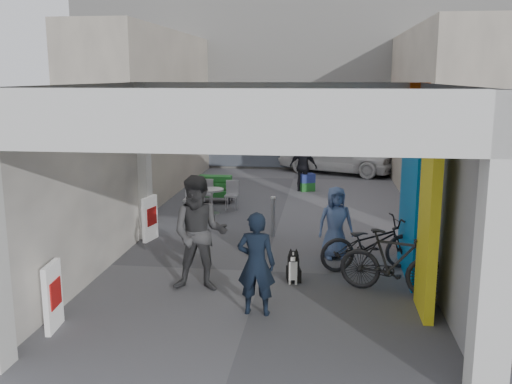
# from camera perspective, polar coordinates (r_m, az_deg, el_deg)

# --- Properties ---
(ground) EXTENTS (90.00, 90.00, 0.00)m
(ground) POSITION_cam_1_polar(r_m,az_deg,el_deg) (10.91, 0.71, -7.92)
(ground) COLOR #545459
(ground) RESTS_ON ground
(arcade_canopy) EXTENTS (6.40, 6.45, 6.40)m
(arcade_canopy) POSITION_cam_1_polar(r_m,az_deg,el_deg) (9.51, 3.43, 3.47)
(arcade_canopy) COLOR silver
(arcade_canopy) RESTS_ON ground
(far_building) EXTENTS (18.00, 4.08, 8.00)m
(far_building) POSITION_cam_1_polar(r_m,az_deg,el_deg) (24.24, 4.46, 12.35)
(far_building) COLOR silver
(far_building) RESTS_ON ground
(plaza_bldg_left) EXTENTS (2.00, 9.00, 5.00)m
(plaza_bldg_left) POSITION_cam_1_polar(r_m,az_deg,el_deg) (18.63, -10.67, 7.86)
(plaza_bldg_left) COLOR #BDB19D
(plaza_bldg_left) RESTS_ON ground
(plaza_bldg_right) EXTENTS (2.00, 9.00, 5.00)m
(plaza_bldg_right) POSITION_cam_1_polar(r_m,az_deg,el_deg) (18.08, 17.92, 7.39)
(plaza_bldg_right) COLOR #BDB19D
(plaza_bldg_right) RESTS_ON ground
(bollard_left) EXTENTS (0.09, 0.09, 0.90)m
(bollard_left) POSITION_cam_1_polar(r_m,az_deg,el_deg) (13.41, -5.30, -2.25)
(bollard_left) COLOR #999CA1
(bollard_left) RESTS_ON ground
(bollard_center) EXTENTS (0.09, 0.09, 0.91)m
(bollard_center) POSITION_cam_1_polar(r_m,az_deg,el_deg) (13.08, 1.72, -2.52)
(bollard_center) COLOR #999CA1
(bollard_center) RESTS_ON ground
(bollard_right) EXTENTS (0.09, 0.09, 0.98)m
(bollard_right) POSITION_cam_1_polar(r_m,az_deg,el_deg) (13.12, 8.57, -2.46)
(bollard_right) COLOR #999CA1
(bollard_right) RESTS_ON ground
(advert_board_near) EXTENTS (0.14, 0.56, 1.00)m
(advert_board_near) POSITION_cam_1_polar(r_m,az_deg,el_deg) (8.88, -19.64, -9.79)
(advert_board_near) COLOR silver
(advert_board_near) RESTS_ON ground
(advert_board_far) EXTENTS (0.20, 0.55, 1.00)m
(advert_board_far) POSITION_cam_1_polar(r_m,az_deg,el_deg) (12.99, -10.55, -2.59)
(advert_board_far) COLOR silver
(advert_board_far) RESTS_ON ground
(cafe_set) EXTENTS (1.34, 1.08, 0.81)m
(cafe_set) POSITION_cam_1_polar(r_m,az_deg,el_deg) (15.59, -4.62, -0.90)
(cafe_set) COLOR #AAA9AE
(cafe_set) RESTS_ON ground
(produce_stand) EXTENTS (1.16, 0.63, 0.76)m
(produce_stand) POSITION_cam_1_polar(r_m,az_deg,el_deg) (16.70, -4.20, 0.00)
(produce_stand) COLOR black
(produce_stand) RESTS_ON ground
(crate_stack) EXTENTS (0.55, 0.49, 0.56)m
(crate_stack) POSITION_cam_1_polar(r_m,az_deg,el_deg) (18.38, 5.12, 0.98)
(crate_stack) COLOR #195819
(crate_stack) RESTS_ON ground
(border_collie) EXTENTS (0.24, 0.46, 0.64)m
(border_collie) POSITION_cam_1_polar(r_m,az_deg,el_deg) (10.30, 3.76, -7.65)
(border_collie) COLOR black
(border_collie) RESTS_ON ground
(man_with_dog) EXTENTS (0.61, 0.41, 1.63)m
(man_with_dog) POSITION_cam_1_polar(r_m,az_deg,el_deg) (8.79, 0.03, -7.17)
(man_with_dog) COLOR black
(man_with_dog) RESTS_ON ground
(man_back_turned) EXTENTS (1.02, 0.82, 2.00)m
(man_back_turned) POSITION_cam_1_polar(r_m,az_deg,el_deg) (9.75, -5.66, -4.18)
(man_back_turned) COLOR #3B3B3D
(man_back_turned) RESTS_ON ground
(man_elderly) EXTENTS (0.81, 0.62, 1.47)m
(man_elderly) POSITION_cam_1_polar(r_m,az_deg,el_deg) (11.60, 7.96, -3.05)
(man_elderly) COLOR #516A9F
(man_elderly) RESTS_ON ground
(man_crates) EXTENTS (1.01, 0.69, 1.59)m
(man_crates) POSITION_cam_1_polar(r_m,az_deg,el_deg) (18.22, 4.76, 2.54)
(man_crates) COLOR black
(man_crates) RESTS_ON ground
(bicycle_front) EXTENTS (2.07, 1.24, 1.03)m
(bicycle_front) POSITION_cam_1_polar(r_m,az_deg,el_deg) (11.06, 11.32, -5.09)
(bicycle_front) COLOR black
(bicycle_front) RESTS_ON ground
(bicycle_rear) EXTENTS (1.91, 1.08, 1.11)m
(bicycle_rear) POSITION_cam_1_polar(r_m,az_deg,el_deg) (9.93, 13.56, -6.87)
(bicycle_rear) COLOR black
(bicycle_rear) RESTS_ON ground
(white_van) EXTENTS (4.76, 3.27, 1.50)m
(white_van) POSITION_cam_1_polar(r_m,az_deg,el_deg) (21.92, 8.19, 3.87)
(white_van) COLOR white
(white_van) RESTS_ON ground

